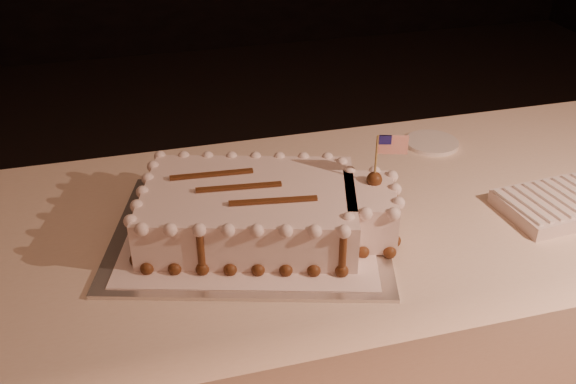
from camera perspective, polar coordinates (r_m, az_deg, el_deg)
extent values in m
cube|color=beige|center=(1.64, 5.22, -12.73)|extent=(2.40, 0.80, 0.75)
cube|color=silver|center=(1.33, -3.34, -3.65)|extent=(0.66, 0.56, 0.01)
cube|color=white|center=(1.32, -3.35, -3.47)|extent=(0.59, 0.51, 0.00)
cube|color=silver|center=(1.30, -3.42, -1.61)|extent=(0.48, 0.39, 0.10)
cube|color=silver|center=(1.30, 7.20, -1.72)|extent=(0.14, 0.18, 0.10)
sphere|color=#5B3116|center=(1.24, -12.42, -6.65)|extent=(0.03, 0.03, 0.03)
sphere|color=#5B3116|center=(1.22, -10.04, -6.73)|extent=(0.03, 0.03, 0.03)
sphere|color=#5B3116|center=(1.22, -7.61, -6.81)|extent=(0.03, 0.03, 0.03)
sphere|color=#5B3116|center=(1.21, -5.16, -6.87)|extent=(0.03, 0.03, 0.03)
sphere|color=#5B3116|center=(1.21, -2.68, -6.92)|extent=(0.03, 0.03, 0.03)
sphere|color=#5B3116|center=(1.20, -0.19, -6.96)|extent=(0.03, 0.03, 0.03)
sphere|color=#5B3116|center=(1.20, 2.31, -6.98)|extent=(0.03, 0.03, 0.03)
sphere|color=#5B3116|center=(1.21, 4.80, -6.99)|extent=(0.03, 0.03, 0.03)
sphere|color=#5B3116|center=(1.24, 5.16, -5.80)|extent=(0.03, 0.03, 0.03)
sphere|color=#5B3116|center=(1.26, 6.67, -5.31)|extent=(0.03, 0.03, 0.03)
sphere|color=#5B3116|center=(1.26, 9.03, -5.30)|extent=(0.03, 0.03, 0.03)
sphere|color=#5B3116|center=(1.30, 9.45, -4.31)|extent=(0.03, 0.03, 0.03)
sphere|color=#5B3116|center=(1.34, 9.18, -3.02)|extent=(0.03, 0.03, 0.03)
sphere|color=#5B3116|center=(1.38, 8.93, -1.81)|extent=(0.03, 0.03, 0.03)
sphere|color=#5B3116|center=(1.39, 7.45, -1.40)|extent=(0.03, 0.03, 0.03)
sphere|color=#5B3116|center=(1.39, 5.32, -1.38)|extent=(0.03, 0.03, 0.03)
sphere|color=#5B3116|center=(1.42, 4.66, -0.55)|extent=(0.03, 0.03, 0.03)
sphere|color=#5B3116|center=(1.44, 3.42, -0.08)|extent=(0.03, 0.03, 0.03)
sphere|color=#5B3116|center=(1.43, 1.34, -0.06)|extent=(0.03, 0.03, 0.03)
sphere|color=#5B3116|center=(1.43, -0.74, -0.04)|extent=(0.03, 0.03, 0.03)
sphere|color=#5B3116|center=(1.44, -2.81, -0.02)|extent=(0.03, 0.03, 0.03)
sphere|color=#5B3116|center=(1.44, -4.87, 0.00)|extent=(0.03, 0.03, 0.03)
sphere|color=#5B3116|center=(1.45, -6.92, 0.02)|extent=(0.03, 0.03, 0.03)
sphere|color=#5B3116|center=(1.46, -8.95, 0.04)|extent=(0.03, 0.03, 0.03)
sphere|color=#5B3116|center=(1.47, -10.96, 0.06)|extent=(0.03, 0.03, 0.03)
sphere|color=#5B3116|center=(1.43, -11.53, -0.88)|extent=(0.03, 0.03, 0.03)
sphere|color=#5B3116|center=(1.39, -11.94, -2.02)|extent=(0.03, 0.03, 0.03)
sphere|color=#5B3116|center=(1.34, -12.37, -3.23)|extent=(0.03, 0.03, 0.03)
sphere|color=#5B3116|center=(1.30, -12.84, -4.52)|extent=(0.03, 0.03, 0.03)
sphere|color=#5B3116|center=(1.26, -13.34, -5.89)|extent=(0.03, 0.03, 0.03)
sphere|color=silver|center=(1.18, -12.90, -3.26)|extent=(0.03, 0.03, 0.03)
sphere|color=silver|center=(1.17, -10.43, -3.32)|extent=(0.03, 0.03, 0.03)
sphere|color=silver|center=(1.16, -7.91, -3.37)|extent=(0.03, 0.03, 0.03)
sphere|color=silver|center=(1.16, -5.36, -3.42)|extent=(0.03, 0.03, 0.03)
sphere|color=silver|center=(1.15, -2.79, -3.46)|extent=(0.03, 0.03, 0.03)
sphere|color=silver|center=(1.15, -0.20, -3.49)|extent=(0.03, 0.03, 0.03)
sphere|color=silver|center=(1.15, 2.40, -3.51)|extent=(0.03, 0.03, 0.03)
sphere|color=silver|center=(1.15, 4.99, -3.53)|extent=(0.03, 0.03, 0.03)
sphere|color=silver|center=(1.19, 5.36, -2.39)|extent=(0.03, 0.03, 0.03)
sphere|color=silver|center=(1.21, 6.92, -1.93)|extent=(0.03, 0.03, 0.03)
sphere|color=silver|center=(1.21, 9.37, -1.94)|extent=(0.03, 0.03, 0.03)
sphere|color=silver|center=(1.25, 9.79, -0.99)|extent=(0.03, 0.03, 0.03)
sphere|color=silver|center=(1.29, 9.50, 0.23)|extent=(0.03, 0.03, 0.03)
sphere|color=silver|center=(1.34, 9.23, 1.38)|extent=(0.03, 0.03, 0.03)
sphere|color=silver|center=(1.35, 7.71, 1.77)|extent=(0.03, 0.03, 0.03)
sphere|color=silver|center=(1.34, 5.50, 1.80)|extent=(0.03, 0.03, 0.03)
sphere|color=silver|center=(1.37, 4.82, 2.59)|extent=(0.03, 0.03, 0.03)
sphere|color=silver|center=(1.39, 3.53, 3.03)|extent=(0.03, 0.03, 0.03)
sphere|color=silver|center=(1.39, 1.39, 3.06)|extent=(0.03, 0.03, 0.03)
sphere|color=silver|center=(1.39, -0.76, 3.08)|extent=(0.03, 0.03, 0.03)
sphere|color=silver|center=(1.39, -2.90, 3.09)|extent=(0.03, 0.03, 0.03)
sphere|color=silver|center=(1.40, -5.03, 3.11)|extent=(0.03, 0.03, 0.03)
sphere|color=silver|center=(1.40, -7.15, 3.11)|extent=(0.03, 0.03, 0.03)
sphere|color=silver|center=(1.41, -9.24, 3.12)|extent=(0.03, 0.03, 0.03)
sphere|color=silver|center=(1.42, -11.31, 3.12)|extent=(0.03, 0.03, 0.03)
sphere|color=silver|center=(1.38, -11.91, 2.22)|extent=(0.03, 0.03, 0.03)
sphere|color=silver|center=(1.34, -12.34, 1.15)|extent=(0.03, 0.03, 0.03)
sphere|color=silver|center=(1.30, -12.81, 0.00)|extent=(0.03, 0.03, 0.03)
sphere|color=silver|center=(1.25, -13.30, -1.23)|extent=(0.03, 0.03, 0.03)
sphere|color=silver|center=(1.21, -13.84, -2.54)|extent=(0.03, 0.03, 0.03)
cylinder|color=#5B3116|center=(1.19, -7.75, -5.20)|extent=(0.01, 0.01, 0.09)
sphere|color=#5B3116|center=(1.21, -7.62, -6.73)|extent=(0.02, 0.02, 0.02)
cylinder|color=#5B3116|center=(1.18, 4.89, -5.38)|extent=(0.01, 0.01, 0.09)
sphere|color=#5B3116|center=(1.20, 4.81, -6.91)|extent=(0.02, 0.02, 0.02)
cylinder|color=#5B3116|center=(1.32, 9.33, -1.49)|extent=(0.01, 0.01, 0.09)
sphere|color=#5B3116|center=(1.34, 9.19, -2.94)|extent=(0.02, 0.02, 0.02)
cylinder|color=#5B3116|center=(1.41, 3.47, 1.38)|extent=(0.01, 0.01, 0.09)
sphere|color=#5B3116|center=(1.43, 3.42, -0.01)|extent=(0.02, 0.02, 0.02)
cylinder|color=#5B3116|center=(1.43, -7.03, 1.48)|extent=(0.01, 0.01, 0.09)
sphere|color=#5B3116|center=(1.45, -6.93, 0.10)|extent=(0.02, 0.02, 0.02)
cylinder|color=#5B3116|center=(1.32, -12.58, -1.72)|extent=(0.01, 0.01, 0.09)
sphere|color=#5B3116|center=(1.34, -12.39, -3.15)|extent=(0.02, 0.02, 0.02)
cube|color=#5B3116|center=(1.32, -6.80, 1.58)|extent=(0.17, 0.02, 0.01)
cube|color=#5B3116|center=(1.27, -4.39, 0.45)|extent=(0.17, 0.03, 0.01)
cube|color=#5B3116|center=(1.22, -1.32, -0.78)|extent=(0.17, 0.04, 0.01)
sphere|color=#5B3116|center=(1.30, 7.69, 1.12)|extent=(0.03, 0.03, 0.03)
cylinder|color=#A58546|center=(1.28, 7.80, 2.59)|extent=(0.00, 0.00, 0.12)
cube|color=red|center=(1.27, 9.33, 4.16)|extent=(0.06, 0.02, 0.04)
cube|color=navy|center=(1.26, 8.64, 4.62)|extent=(0.02, 0.01, 0.02)
cube|color=silver|center=(1.51, 22.73, -1.09)|extent=(0.24, 0.19, 0.03)
cube|color=white|center=(1.44, 19.70, -1.23)|extent=(0.03, 0.15, 0.01)
cube|color=white|center=(1.45, 20.52, -1.03)|extent=(0.03, 0.15, 0.01)
cube|color=white|center=(1.47, 21.32, -0.85)|extent=(0.03, 0.15, 0.01)
cube|color=white|center=(1.48, 22.11, -0.66)|extent=(0.03, 0.15, 0.01)
cube|color=white|center=(1.50, 22.87, -0.48)|extent=(0.03, 0.15, 0.01)
cube|color=white|center=(1.52, 23.62, -0.30)|extent=(0.03, 0.15, 0.01)
cylinder|color=white|center=(1.72, 12.65, 4.29)|extent=(0.14, 0.14, 0.01)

